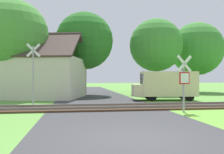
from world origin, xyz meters
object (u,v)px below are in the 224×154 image
Objects in this scene: stop_sign_near at (184,80)px; tree_far at (197,49)px; crossing_sign_far at (33,70)px; tree_center at (84,41)px; mail_truck at (166,84)px; tree_left at (12,35)px; tree_right at (156,45)px; house at (39,76)px.

stop_sign_near is 19.70m from tree_far.
tree_far is (17.43, 12.75, 3.09)m from crossing_sign_far.
tree_center is (-4.50, 13.57, 3.87)m from stop_sign_near.
tree_center is at bearing 48.37° from mail_truck.
tree_left is at bearing 116.04° from crossing_sign_far.
tree_left is 13.47m from mail_truck.
tree_center is at bearing 27.98° from tree_left.
tree_far is at bearing 18.29° from tree_left.
tree_right reaches higher than mail_truck.
mail_truck is at bearing -127.59° from tree_far.
stop_sign_near is at bearing -25.20° from crossing_sign_far.
tree_far is (18.00, 5.98, 3.41)m from house.
crossing_sign_far is at bearing -66.20° from tree_left.
stop_sign_near is at bearing -119.06° from tree_far.
tree_center reaches higher than house.
crossing_sign_far is 10.56m from tree_center.
crossing_sign_far is (-8.03, 4.17, 0.60)m from stop_sign_near.
stop_sign_near is 9.06m from crossing_sign_far.
tree_right reaches higher than crossing_sign_far.
tree_far is 13.39m from mail_truck.
tree_right is at bearing -115.65° from stop_sign_near.
stop_sign_near is 0.33× the size of house.
tree_center is (4.10, 2.64, 3.60)m from house.
tree_far reaches higher than stop_sign_near.
mail_truck is (-7.78, -10.10, -4.09)m from tree_far.
tree_right is (3.29, 14.25, 3.68)m from stop_sign_near.
mail_truck is at bearing 17.59° from crossing_sign_far.
crossing_sign_far is 15.47m from tree_right.
tree_left is 21.19m from tree_far.
tree_right is 6.66m from tree_far.
tree_left is (-2.69, 6.10, 3.14)m from crossing_sign_far.
house is 1.75× the size of mail_truck.
house is 1.05× the size of tree_center.
crossing_sign_far is 21.81m from tree_far.
crossing_sign_far is 0.77× the size of mail_truck.
house is (-8.60, 10.93, 0.28)m from stop_sign_near.
crossing_sign_far is 0.48× the size of tree_right.
tree_far is 1.69× the size of mail_truck.
house reaches higher than crossing_sign_far.
tree_far reaches higher than tree_center.
crossing_sign_far is 0.46× the size of tree_center.
crossing_sign_far is at bearing -71.42° from house.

